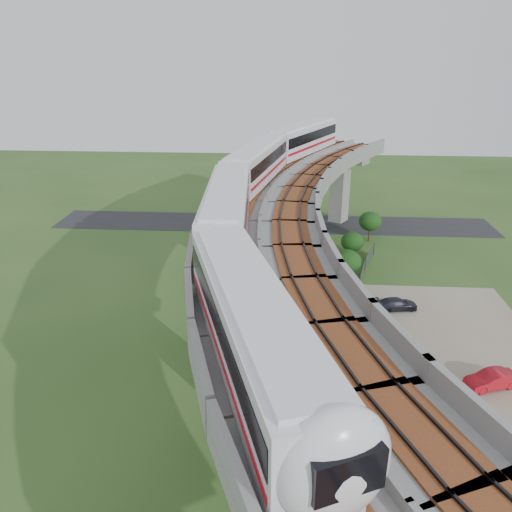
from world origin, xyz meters
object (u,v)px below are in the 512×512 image
(metro_train, at_px, (269,186))
(car_dark, at_px, (397,304))
(car_white, at_px, (421,367))
(car_red, at_px, (492,380))

(metro_train, bearing_deg, car_dark, 13.04)
(metro_train, xyz_separation_m, car_dark, (11.90, 2.76, -11.72))
(metro_train, height_order, car_white, metro_train)
(car_dark, bearing_deg, metro_train, 92.78)
(car_red, xyz_separation_m, car_dark, (-4.47, 11.29, -0.09))
(car_dark, bearing_deg, car_red, -168.66)
(car_white, bearing_deg, car_red, -42.31)
(car_white, distance_m, car_dark, 10.12)
(car_white, height_order, car_dark, car_white)
(car_white, bearing_deg, car_dark, 60.69)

